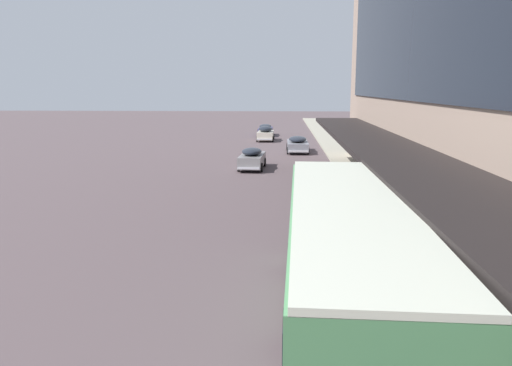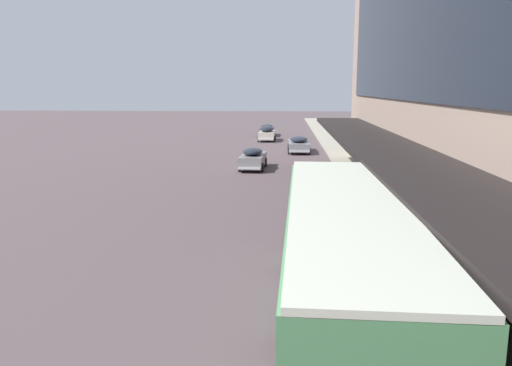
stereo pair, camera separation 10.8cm
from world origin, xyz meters
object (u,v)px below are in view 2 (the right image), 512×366
Objects in this scene: sedan_far_back at (299,144)px; sedan_second_mid at (253,158)px; transit_bus_kerbside_front at (344,259)px; sedan_trailing_near at (267,130)px; sedan_oncoming_front at (267,134)px.

sedan_far_back is 1.11× the size of sedan_second_mid.
sedan_trailing_near is at bearing 94.02° from transit_bus_kerbside_front.
transit_bus_kerbside_front is 2.42× the size of sedan_trailing_near.
transit_bus_kerbside_front is 24.71m from sedan_second_mid.
sedan_oncoming_front is at bearing 94.29° from transit_bus_kerbside_front.
sedan_second_mid is 25.21m from sedan_trailing_near.
sedan_oncoming_front is at bearing -88.02° from sedan_trailing_near.
transit_bus_kerbside_front reaches higher than sedan_trailing_near.
sedan_second_mid is at bearing 98.44° from transit_bus_kerbside_front.
sedan_oncoming_front is at bearing 88.98° from sedan_second_mid.
transit_bus_kerbside_front is at bearing -89.89° from sedan_far_back.
sedan_trailing_near is at bearing 89.68° from sedan_second_mid.
sedan_second_mid is at bearing -91.02° from sedan_oncoming_front.
sedan_trailing_near is at bearing 102.41° from sedan_far_back.
transit_bus_kerbside_front is 2.65× the size of sedan_second_mid.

